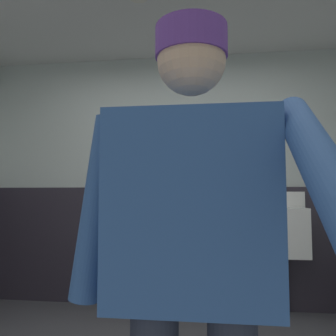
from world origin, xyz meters
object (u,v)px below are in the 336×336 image
urinal_left (131,229)px  person (192,253)px  urinal_right (287,231)px  urinal_middle (207,230)px

urinal_left → person: size_ratio=0.76×
urinal_left → urinal_right: size_ratio=1.00×
urinal_left → urinal_middle: bearing=0.0°
urinal_middle → urinal_right: 0.75m
urinal_right → person: (-0.75, -2.36, 0.18)m
urinal_right → person: bearing=-107.7°
urinal_left → urinal_middle: size_ratio=1.00×
urinal_middle → person: (-0.00, -2.36, 0.18)m
urinal_middle → urinal_right: bearing=0.0°
urinal_left → urinal_right: 1.50m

